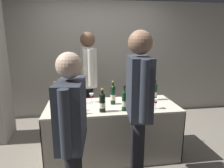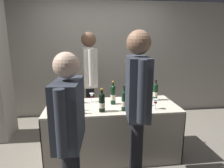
{
  "view_description": "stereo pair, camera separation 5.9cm",
  "coord_description": "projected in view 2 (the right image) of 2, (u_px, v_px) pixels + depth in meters",
  "views": [
    {
      "loc": [
        -0.38,
        -2.54,
        1.64
      ],
      "look_at": [
        0.0,
        0.0,
        1.05
      ],
      "focal_mm": 31.32,
      "sensor_mm": 36.0,
      "label": 1
    },
    {
      "loc": [
        -0.32,
        -2.55,
        1.64
      ],
      "look_at": [
        0.0,
        0.0,
        1.05
      ],
      "focal_mm": 31.32,
      "sensor_mm": 36.0,
      "label": 2
    }
  ],
  "objects": [
    {
      "name": "tasting_table",
      "position": [
        112.0,
        120.0,
        2.76
      ],
      "size": [
        1.8,
        0.75,
        0.75
      ],
      "color": "beige",
      "rests_on": "ground_plane"
    },
    {
      "name": "brochure_stand",
      "position": [
        78.0,
        98.0,
        2.78
      ],
      "size": [
        0.15,
        0.08,
        0.15
      ],
      "primitive_type": "cube",
      "rotation": [
        0.05,
        0.0,
        2.7
      ],
      "color": "silver",
      "rests_on": "tasting_table"
    },
    {
      "name": "display_bottle_0",
      "position": [
        155.0,
        92.0,
        2.9
      ],
      "size": [
        0.07,
        0.07,
        0.31
      ],
      "color": "black",
      "rests_on": "tasting_table"
    },
    {
      "name": "featured_wine_bottle",
      "position": [
        135.0,
        96.0,
        2.64
      ],
      "size": [
        0.08,
        0.08,
        0.32
      ],
      "color": "#192333",
      "rests_on": "tasting_table"
    },
    {
      "name": "back_partition",
      "position": [
        102.0,
        60.0,
        4.21
      ],
      "size": [
        7.55,
        0.12,
        2.41
      ],
      "primitive_type": "cube",
      "color": "#9E998E",
      "rests_on": "ground_plane"
    },
    {
      "name": "taster_foreground_right",
      "position": [
        137.0,
        98.0,
        1.99
      ],
      "size": [
        0.26,
        0.63,
        1.73
      ],
      "rotation": [
        0.0,
        0.0,
        1.46
      ],
      "color": "black",
      "rests_on": "ground_plane"
    },
    {
      "name": "wine_glass_mid",
      "position": [
        156.0,
        102.0,
        2.54
      ],
      "size": [
        0.07,
        0.07,
        0.13
      ],
      "color": "silver",
      "rests_on": "tasting_table"
    },
    {
      "name": "vendor_presenter",
      "position": [
        89.0,
        74.0,
        3.26
      ],
      "size": [
        0.25,
        0.61,
        1.75
      ],
      "rotation": [
        0.0,
        0.0,
        -1.47
      ],
      "color": "black",
      "rests_on": "ground_plane"
    },
    {
      "name": "display_bottle_2",
      "position": [
        56.0,
        104.0,
        2.36
      ],
      "size": [
        0.08,
        0.08,
        0.32
      ],
      "color": "#192333",
      "rests_on": "tasting_table"
    },
    {
      "name": "display_bottle_7",
      "position": [
        66.0,
        101.0,
        2.45
      ],
      "size": [
        0.07,
        0.07,
        0.32
      ],
      "color": "#38230F",
      "rests_on": "tasting_table"
    },
    {
      "name": "flower_vase",
      "position": [
        132.0,
        92.0,
        2.87
      ],
      "size": [
        0.09,
        0.09,
        0.37
      ],
      "color": "tan",
      "rests_on": "tasting_table"
    },
    {
      "name": "wine_glass_near_vendor",
      "position": [
        92.0,
        96.0,
        2.82
      ],
      "size": [
        0.07,
        0.07,
        0.13
      ],
      "color": "silver",
      "rests_on": "tasting_table"
    },
    {
      "name": "ground_plane",
      "position": [
        112.0,
        153.0,
        2.87
      ],
      "size": [
        12.0,
        12.0,
        0.0
      ],
      "primitive_type": "plane",
      "color": "gray"
    },
    {
      "name": "display_bottle_4",
      "position": [
        124.0,
        101.0,
        2.47
      ],
      "size": [
        0.07,
        0.07,
        0.33
      ],
      "color": "black",
      "rests_on": "tasting_table"
    },
    {
      "name": "display_bottle_1",
      "position": [
        69.0,
        104.0,
        2.35
      ],
      "size": [
        0.07,
        0.07,
        0.32
      ],
      "color": "#192333",
      "rests_on": "tasting_table"
    },
    {
      "name": "display_bottle_5",
      "position": [
        56.0,
        95.0,
        2.66
      ],
      "size": [
        0.07,
        0.07,
        0.34
      ],
      "color": "#192333",
      "rests_on": "tasting_table"
    },
    {
      "name": "taster_foreground_left",
      "position": [
        69.0,
        125.0,
        1.66
      ],
      "size": [
        0.26,
        0.63,
        1.55
      ],
      "rotation": [
        0.0,
        0.0,
        1.47
      ],
      "color": "black",
      "rests_on": "ground_plane"
    },
    {
      "name": "display_bottle_6",
      "position": [
        113.0,
        94.0,
        2.72
      ],
      "size": [
        0.07,
        0.07,
        0.33
      ],
      "color": "black",
      "rests_on": "tasting_table"
    },
    {
      "name": "display_bottle_3",
      "position": [
        102.0,
        102.0,
        2.43
      ],
      "size": [
        0.08,
        0.08,
        0.3
      ],
      "color": "black",
      "rests_on": "tasting_table"
    }
  ]
}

